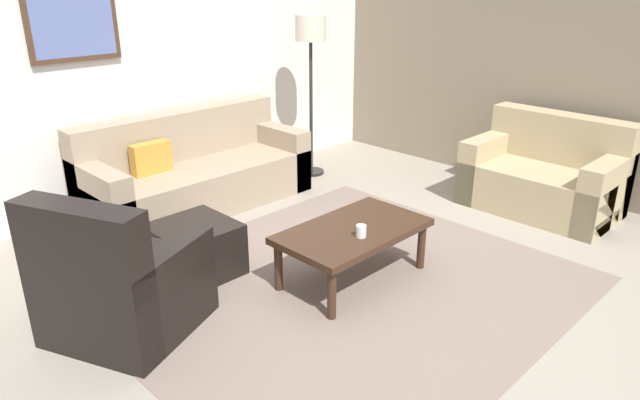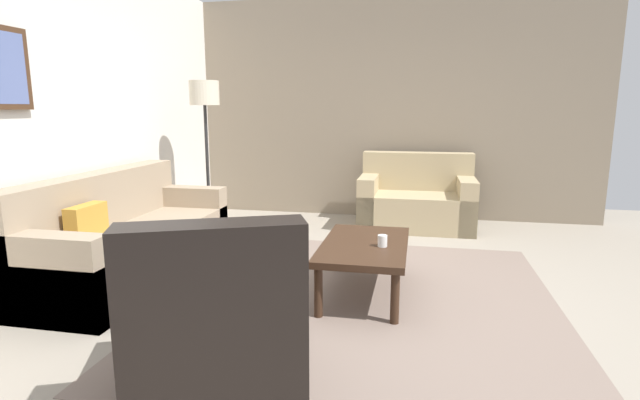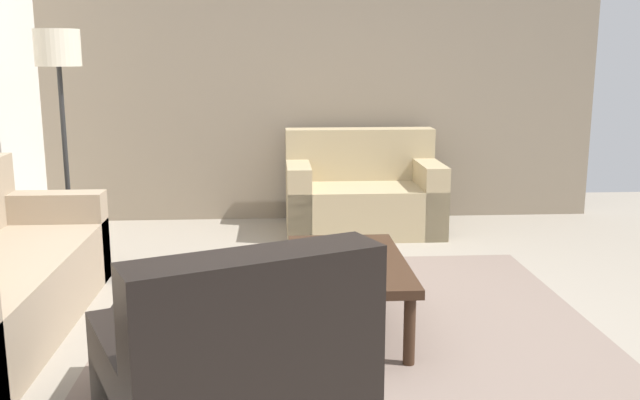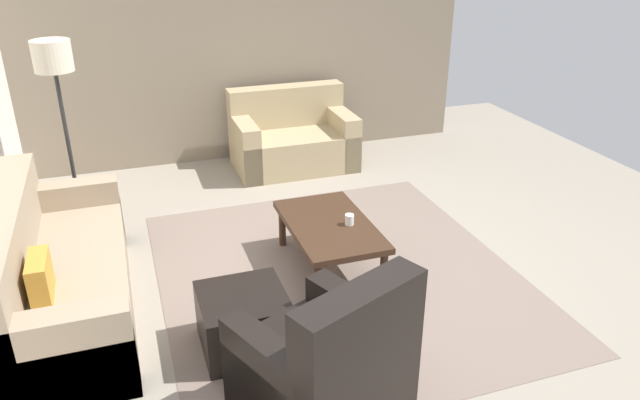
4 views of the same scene
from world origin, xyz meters
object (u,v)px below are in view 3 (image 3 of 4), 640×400
at_px(coffee_table, 348,268).
at_px(lamp_standing, 59,72).
at_px(cup, 375,255).
at_px(ottoman, 171,357).
at_px(couch_loveseat, 362,196).

bearing_deg(coffee_table, lamp_standing, 52.87).
bearing_deg(lamp_standing, cup, -126.58).
relative_size(ottoman, cup, 6.46).
distance_m(couch_loveseat, coffee_table, 2.36).
distance_m(couch_loveseat, lamp_standing, 2.70).
bearing_deg(lamp_standing, coffee_table, -127.13).
bearing_deg(cup, coffee_table, 61.92).
height_order(cup, lamp_standing, lamp_standing).
xyz_separation_m(couch_loveseat, lamp_standing, (-0.87, 2.30, 1.11)).
bearing_deg(ottoman, coffee_table, -48.71).
height_order(coffee_table, cup, cup).
bearing_deg(couch_loveseat, ottoman, 158.11).
distance_m(couch_loveseat, cup, 2.42).
bearing_deg(coffee_table, ottoman, 131.29).
height_order(couch_loveseat, ottoman, couch_loveseat).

